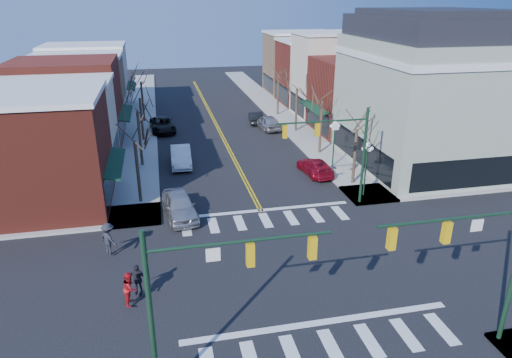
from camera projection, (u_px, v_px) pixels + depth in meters
ground at (291, 270)px, 25.54m from camera, size 160.00×160.00×0.00m
sidewalk_left at (139, 162)px, 41.94m from camera, size 3.50×70.00×0.15m
sidewalk_right at (319, 149)px, 45.38m from camera, size 3.50×70.00×0.15m
bldg_left_brick_a at (31, 155)px, 31.68m from camera, size 10.00×8.50×8.00m
bldg_left_stucco_a at (53, 129)px, 38.80m from camera, size 10.00×7.00×7.50m
bldg_left_brick_b at (68, 103)px, 45.88m from camera, size 10.00×9.00×8.50m
bldg_left_tan at (80, 91)px, 53.49m from camera, size 10.00×7.50×7.80m
bldg_left_stucco_b at (88, 79)px, 60.45m from camera, size 10.00×8.00×8.20m
bldg_right_brick_a at (361, 96)px, 50.46m from camera, size 10.00×8.50×8.00m
bldg_right_stucco at (336, 76)px, 57.12m from camera, size 10.00×7.00×10.00m
bldg_right_brick_b at (316, 73)px, 64.20m from camera, size 10.00×8.00×8.50m
bldg_right_tan at (299, 63)px, 71.37m from camera, size 10.00×8.00×9.00m
victorian_corner at (430, 91)px, 39.46m from camera, size 12.25×14.25×13.30m
traffic_mast_near_left at (202, 288)px, 15.99m from camera, size 6.60×0.28×7.20m
traffic_mast_near_right at (481, 253)px, 18.16m from camera, size 6.60×0.28×7.20m
traffic_mast_far_right at (340, 144)px, 31.59m from camera, size 6.60×0.28×7.20m
lamppost_corner at (367, 160)px, 33.76m from camera, size 0.36×0.36×4.33m
lamppost_midblock at (334, 136)px, 39.66m from camera, size 0.36×0.36×4.33m
tree_left_a at (138, 173)px, 32.99m from camera, size 0.24×0.24×4.76m
tree_left_b at (140, 139)px, 40.20m from camera, size 0.24×0.24×5.04m
tree_left_c at (142, 120)px, 47.55m from camera, size 0.24×0.24×4.55m
tree_left_d at (143, 102)px, 54.74m from camera, size 0.24×0.24×4.90m
tree_right_a at (355, 157)px, 36.31m from camera, size 0.24×0.24×4.62m
tree_right_b at (321, 128)px, 43.46m from camera, size 0.24×0.24×5.18m
tree_right_c at (296, 111)px, 50.79m from camera, size 0.24×0.24×4.83m
tree_right_d at (278, 96)px, 58.02m from camera, size 0.24×0.24×4.97m
car_left_near at (180, 206)px, 31.37m from camera, size 2.61×5.19×1.70m
car_left_mid at (181, 156)px, 41.13m from camera, size 1.86×5.07×1.66m
car_left_far at (163, 125)px, 51.46m from camera, size 2.99×5.70×1.53m
car_right_near at (315, 167)px, 39.02m from camera, size 2.36×4.87×1.37m
car_right_mid at (268, 122)px, 52.31m from camera, size 2.53×5.06×1.65m
car_right_far at (256, 117)px, 54.98m from camera, size 1.98×4.46×1.42m
pedestrian_red_b at (130, 288)px, 22.19m from camera, size 0.76×0.92×1.74m
pedestrian_dark_a at (137, 279)px, 22.93m from camera, size 1.07×0.71×1.69m
pedestrian_dark_b at (109, 239)px, 26.49m from camera, size 1.40×1.44×1.97m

